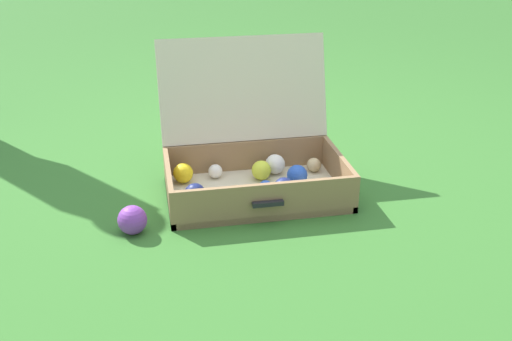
# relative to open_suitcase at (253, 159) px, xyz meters

# --- Properties ---
(ground_plane) EXTENTS (16.00, 16.00, 0.00)m
(ground_plane) POSITION_rel_open_suitcase_xyz_m (0.02, -0.01, -0.12)
(ground_plane) COLOR #336B28
(open_suitcase) EXTENTS (0.67, 0.56, 0.54)m
(open_suitcase) POSITION_rel_open_suitcase_xyz_m (0.00, 0.00, 0.00)
(open_suitcase) COLOR beige
(open_suitcase) RESTS_ON ground
(stray_ball_on_grass) EXTENTS (0.10, 0.10, 0.10)m
(stray_ball_on_grass) POSITION_rel_open_suitcase_xyz_m (-0.46, -0.26, -0.07)
(stray_ball_on_grass) COLOR purple
(stray_ball_on_grass) RESTS_ON ground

